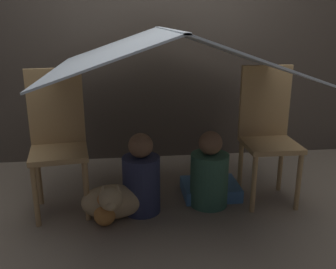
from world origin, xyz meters
The scene contains 10 objects.
ground_plane centered at (0.00, 0.00, 0.00)m, with size 8.80×8.80×0.00m, color gray.
wall_back centered at (0.00, 1.24, 1.25)m, with size 7.00×0.05×2.50m.
chair_left centered at (-0.76, 0.25, 0.54)m, with size 0.43×0.43×1.00m.
chair_right centered at (0.75, 0.25, 0.54)m, with size 0.39×0.39×1.00m.
sheet_canopy centered at (0.00, 0.17, 1.13)m, with size 1.51×1.54×0.27m.
person_front centered at (-0.20, 0.11, 0.25)m, with size 0.26×0.26×0.58m.
person_second centered at (0.30, 0.15, 0.24)m, with size 0.28×0.28×0.57m.
dog centered at (-0.40, 0.01, 0.14)m, with size 0.43×0.38×0.32m.
floor_cushion centered at (0.35, 0.30, 0.05)m, with size 0.43×0.34×0.10m.
plush_toy centered at (-0.45, -0.05, 0.09)m, with size 0.15×0.15×0.23m.
Camera 1 is at (-0.29, -2.31, 1.32)m, focal length 40.00 mm.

